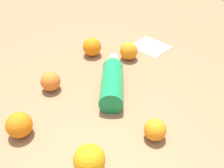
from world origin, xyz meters
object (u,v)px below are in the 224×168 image
object	(u,v)px
orange_1	(92,47)
orange_2	(155,130)
water_bottle	(112,80)
folded_napkin	(150,46)
orange_5	(19,125)
orange_4	(89,160)
orange_0	(129,51)
orange_3	(50,81)

from	to	relation	value
orange_1	orange_2	xyz separation A→B (m)	(0.45, -0.18, -0.01)
water_bottle	folded_napkin	world-z (taller)	water_bottle
orange_5	folded_napkin	bearing A→B (deg)	93.22
orange_2	orange_4	size ratio (longest dim) A/B	0.80
orange_0	orange_1	world-z (taller)	orange_1
orange_4	folded_napkin	bearing A→B (deg)	113.52
water_bottle	orange_2	world-z (taller)	water_bottle
orange_3	orange_0	bearing A→B (deg)	79.44
orange_0	orange_1	distance (m)	0.16
orange_1	water_bottle	bearing A→B (deg)	-26.03
orange_1	orange_4	xyz separation A→B (m)	(0.40, -0.38, 0.00)
orange_1	folded_napkin	xyz separation A→B (m)	(0.14, 0.23, -0.04)
water_bottle	orange_2	bearing A→B (deg)	-149.67
orange_1	folded_napkin	world-z (taller)	orange_1
orange_1	orange_4	world-z (taller)	same
orange_0	orange_5	distance (m)	0.52
orange_3	orange_4	world-z (taller)	orange_4
orange_2	orange_3	world-z (taller)	orange_3
orange_1	orange_3	xyz separation A→B (m)	(0.07, -0.26, -0.00)
water_bottle	orange_2	distance (m)	0.25
orange_1	folded_napkin	bearing A→B (deg)	58.84
orange_3	orange_4	size ratio (longest dim) A/B	0.87
orange_4	folded_napkin	xyz separation A→B (m)	(-0.26, 0.60, -0.04)
folded_napkin	orange_5	bearing A→B (deg)	-86.78
orange_2	folded_napkin	world-z (taller)	orange_2
folded_napkin	water_bottle	bearing A→B (deg)	-76.25
orange_0	orange_5	xyz separation A→B (m)	(0.04, -0.52, -0.00)
orange_1	orange_3	distance (m)	0.27
orange_2	orange_1	bearing A→B (deg)	157.95
orange_2	orange_4	distance (m)	0.20
orange_2	orange_5	world-z (taller)	orange_5
orange_0	orange_5	world-z (taller)	same
orange_1	orange_5	distance (m)	0.47
orange_3	folded_napkin	size ratio (longest dim) A/B	0.46
orange_4	orange_5	bearing A→B (deg)	-165.63
orange_0	orange_2	size ratio (longest dim) A/B	1.18
orange_1	orange_2	bearing A→B (deg)	-22.05
water_bottle	orange_3	world-z (taller)	water_bottle
water_bottle	orange_0	distance (m)	0.21
orange_0	orange_2	xyz separation A→B (m)	(0.32, -0.27, -0.01)
orange_0	folded_napkin	xyz separation A→B (m)	(0.01, 0.14, -0.03)
orange_3	orange_5	xyz separation A→B (m)	(0.11, -0.18, 0.00)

